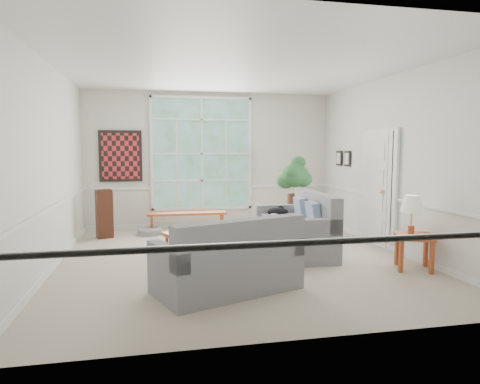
{
  "coord_description": "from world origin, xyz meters",
  "views": [
    {
      "loc": [
        -1.3,
        -6.57,
        1.74
      ],
      "look_at": [
        0.1,
        0.2,
        1.05
      ],
      "focal_mm": 32.0,
      "sensor_mm": 36.0,
      "label": 1
    }
  ],
  "objects_px": {
    "loveseat_right": "(294,223)",
    "loveseat_front": "(227,253)",
    "end_table": "(292,221)",
    "side_table": "(414,252)",
    "coffee_table": "(198,243)"
  },
  "relations": [
    {
      "from": "loveseat_right",
      "to": "loveseat_front",
      "type": "relative_size",
      "value": 1.09
    },
    {
      "from": "end_table",
      "to": "side_table",
      "type": "relative_size",
      "value": 1.12
    },
    {
      "from": "side_table",
      "to": "end_table",
      "type": "bearing_deg",
      "value": 108.05
    },
    {
      "from": "coffee_table",
      "to": "side_table",
      "type": "relative_size",
      "value": 2.05
    },
    {
      "from": "coffee_table",
      "to": "end_table",
      "type": "relative_size",
      "value": 1.84
    },
    {
      "from": "loveseat_right",
      "to": "coffee_table",
      "type": "height_order",
      "value": "loveseat_right"
    },
    {
      "from": "side_table",
      "to": "loveseat_front",
      "type": "bearing_deg",
      "value": -172.59
    },
    {
      "from": "loveseat_right",
      "to": "loveseat_front",
      "type": "distance_m",
      "value": 2.23
    },
    {
      "from": "loveseat_right",
      "to": "side_table",
      "type": "distance_m",
      "value": 1.93
    },
    {
      "from": "side_table",
      "to": "coffee_table",
      "type": "bearing_deg",
      "value": 153.36
    },
    {
      "from": "loveseat_right",
      "to": "side_table",
      "type": "relative_size",
      "value": 3.63
    },
    {
      "from": "end_table",
      "to": "loveseat_right",
      "type": "bearing_deg",
      "value": -107.28
    },
    {
      "from": "loveseat_front",
      "to": "side_table",
      "type": "relative_size",
      "value": 3.33
    },
    {
      "from": "loveseat_front",
      "to": "coffee_table",
      "type": "height_order",
      "value": "loveseat_front"
    },
    {
      "from": "coffee_table",
      "to": "side_table",
      "type": "distance_m",
      "value": 3.32
    }
  ]
}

